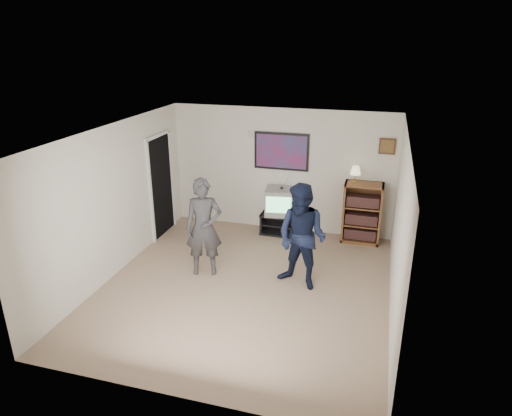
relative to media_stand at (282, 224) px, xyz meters
The scene contains 13 objects.
room_shell 2.15m from the media_stand, 93.14° to the right, with size 4.51×5.00×2.51m.
media_stand is the anchor object (origin of this frame).
crt_television 0.48m from the media_stand, behind, with size 0.63×0.53×0.53m, color gray, non-canonical shape.
bookshelf 1.60m from the media_stand, ahead, with size 0.72×0.41×1.19m, color brown, non-canonical shape.
table_lamp 1.78m from the media_stand, ahead, with size 0.20×0.20×0.32m, color #F9F1BC, non-canonical shape.
person_tall 2.24m from the media_stand, 114.72° to the right, with size 0.61×0.40×1.67m, color #343437.
person_short 2.17m from the media_stand, 69.18° to the right, with size 0.84×0.65×1.72m, color black.
controller_left 2.24m from the media_stand, 117.31° to the right, with size 0.04×0.12×0.04m, color white.
controller_right 2.06m from the media_stand, 65.60° to the right, with size 0.04×0.12×0.04m, color white.
poster 1.46m from the media_stand, 112.85° to the left, with size 1.10×0.03×0.75m, color black.
air_vent 1.87m from the media_stand, 159.06° to the left, with size 0.28×0.02×0.14m, color white.
small_picture 2.54m from the media_stand, ahead, with size 0.30×0.03×0.30m, color #402C14.
doorway 2.55m from the media_stand, 164.92° to the right, with size 0.03×0.85×2.00m, color black.
Camera 1 is at (1.92, -6.14, 3.83)m, focal length 32.00 mm.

